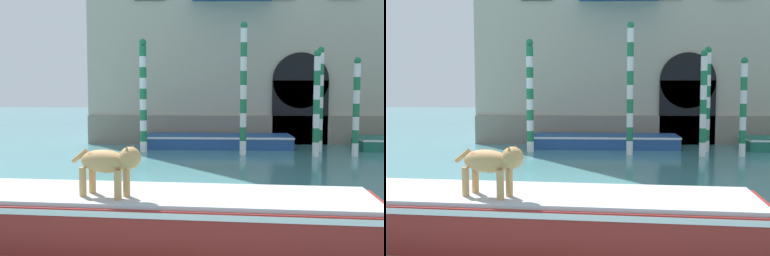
% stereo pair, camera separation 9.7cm
% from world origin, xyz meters
% --- Properties ---
extents(boat_foreground, '(8.82, 2.48, 0.75)m').
position_xyz_m(boat_foreground, '(-1.03, 4.88, 0.40)').
color(boat_foreground, maroon).
rests_on(boat_foreground, ground_plane).
extents(dog_on_deck, '(1.09, 0.61, 0.76)m').
position_xyz_m(dog_on_deck, '(-0.64, 4.49, 1.25)').
color(dog_on_deck, tan).
rests_on(dog_on_deck, boat_foreground).
extents(boat_moored_near_palazzo, '(5.80, 1.86, 0.52)m').
position_xyz_m(boat_moored_near_palazzo, '(1.31, 16.07, 0.27)').
color(boat_moored_near_palazzo, '#234C8C').
rests_on(boat_moored_near_palazzo, ground_plane).
extents(mooring_pole_0, '(0.23, 0.23, 3.42)m').
position_xyz_m(mooring_pole_0, '(5.98, 13.82, 1.73)').
color(mooring_pole_0, white).
rests_on(mooring_pole_0, ground_plane).
extents(mooring_pole_1, '(0.24, 0.24, 3.90)m').
position_xyz_m(mooring_pole_1, '(5.06, 15.07, 1.97)').
color(mooring_pole_1, white).
rests_on(mooring_pole_1, ground_plane).
extents(mooring_pole_2, '(0.24, 0.24, 3.67)m').
position_xyz_m(mooring_pole_2, '(4.60, 13.76, 1.85)').
color(mooring_pole_2, white).
rests_on(mooring_pole_2, ground_plane).
extents(mooring_pole_3, '(0.24, 0.24, 4.68)m').
position_xyz_m(mooring_pole_3, '(2.11, 14.10, 2.36)').
color(mooring_pole_3, white).
rests_on(mooring_pole_3, ground_plane).
extents(mooring_pole_4, '(0.27, 0.27, 4.18)m').
position_xyz_m(mooring_pole_4, '(-1.53, 14.78, 2.11)').
color(mooring_pole_4, white).
rests_on(mooring_pole_4, ground_plane).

